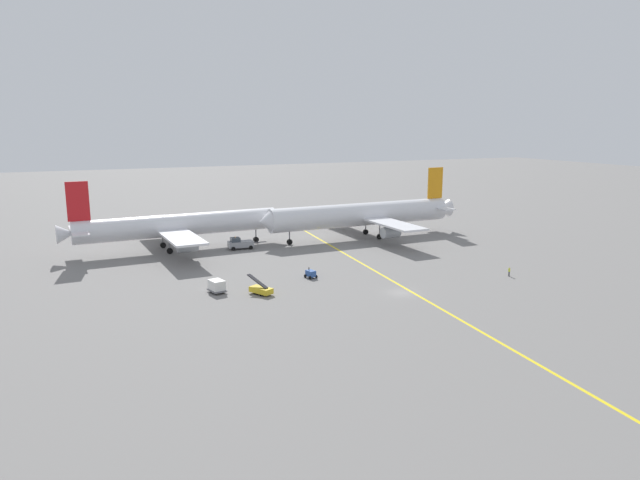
{
  "coord_description": "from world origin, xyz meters",
  "views": [
    {
      "loc": [
        -49.99,
        -78.81,
        27.69
      ],
      "look_at": [
        -2.31,
        28.07,
        4.0
      ],
      "focal_mm": 32.29,
      "sensor_mm": 36.0,
      "label": 1
    }
  ],
  "objects_px": {
    "ground_crew_marshaller_foreground": "(509,271)",
    "gse_gpu_cart_small": "(311,274)",
    "gse_container_dolly_flat": "(217,286)",
    "pushback_tug": "(240,243)",
    "gse_belt_loader_portside": "(261,289)",
    "airliner_at_gate_left": "(177,226)",
    "airliner_being_pushed": "(363,215)"
  },
  "relations": [
    {
      "from": "ground_crew_marshaller_foreground",
      "to": "gse_gpu_cart_small",
      "type": "bearing_deg",
      "value": 157.75
    },
    {
      "from": "gse_container_dolly_flat",
      "to": "gse_gpu_cart_small",
      "type": "distance_m",
      "value": 18.14
    },
    {
      "from": "pushback_tug",
      "to": "gse_container_dolly_flat",
      "type": "xyz_separation_m",
      "value": [
        -13.21,
        -31.57,
        -0.08
      ]
    },
    {
      "from": "gse_belt_loader_portside",
      "to": "ground_crew_marshaller_foreground",
      "type": "bearing_deg",
      "value": -9.66
    },
    {
      "from": "pushback_tug",
      "to": "airliner_being_pushed",
      "type": "bearing_deg",
      "value": 0.52
    },
    {
      "from": "ground_crew_marshaller_foreground",
      "to": "airliner_being_pushed",
      "type": "bearing_deg",
      "value": 99.7
    },
    {
      "from": "gse_container_dolly_flat",
      "to": "gse_gpu_cart_small",
      "type": "height_order",
      "value": "gse_container_dolly_flat"
    },
    {
      "from": "gse_container_dolly_flat",
      "to": "gse_belt_loader_portside",
      "type": "xyz_separation_m",
      "value": [
        6.41,
        -3.94,
        -0.35
      ]
    },
    {
      "from": "pushback_tug",
      "to": "ground_crew_marshaller_foreground",
      "type": "height_order",
      "value": "pushback_tug"
    },
    {
      "from": "gse_belt_loader_portside",
      "to": "gse_gpu_cart_small",
      "type": "height_order",
      "value": "gse_belt_loader_portside"
    },
    {
      "from": "airliner_at_gate_left",
      "to": "pushback_tug",
      "type": "relative_size",
      "value": 5.72
    },
    {
      "from": "pushback_tug",
      "to": "gse_gpu_cart_small",
      "type": "xyz_separation_m",
      "value": [
        4.79,
        -29.37,
        -0.46
      ]
    },
    {
      "from": "airliner_being_pushed",
      "to": "gse_container_dolly_flat",
      "type": "distance_m",
      "value": 54.95
    },
    {
      "from": "gse_gpu_cart_small",
      "to": "pushback_tug",
      "type": "bearing_deg",
      "value": 99.26
    },
    {
      "from": "pushback_tug",
      "to": "gse_container_dolly_flat",
      "type": "distance_m",
      "value": 34.22
    },
    {
      "from": "airliner_being_pushed",
      "to": "gse_belt_loader_portside",
      "type": "bearing_deg",
      "value": -136.81
    },
    {
      "from": "pushback_tug",
      "to": "gse_gpu_cart_small",
      "type": "relative_size",
      "value": 3.65
    },
    {
      "from": "gse_container_dolly_flat",
      "to": "gse_gpu_cart_small",
      "type": "xyz_separation_m",
      "value": [
        18.0,
        2.2,
        -0.38
      ]
    },
    {
      "from": "airliner_at_gate_left",
      "to": "gse_container_dolly_flat",
      "type": "relative_size",
      "value": 13.99
    },
    {
      "from": "gse_container_dolly_flat",
      "to": "gse_gpu_cart_small",
      "type": "relative_size",
      "value": 1.49
    },
    {
      "from": "airliner_at_gate_left",
      "to": "airliner_being_pushed",
      "type": "distance_m",
      "value": 44.39
    },
    {
      "from": "airliner_being_pushed",
      "to": "gse_container_dolly_flat",
      "type": "height_order",
      "value": "airliner_being_pushed"
    },
    {
      "from": "gse_gpu_cart_small",
      "to": "ground_crew_marshaller_foreground",
      "type": "distance_m",
      "value": 36.72
    },
    {
      "from": "airliner_at_gate_left",
      "to": "gse_belt_loader_portside",
      "type": "relative_size",
      "value": 10.2
    },
    {
      "from": "pushback_tug",
      "to": "gse_gpu_cart_small",
      "type": "distance_m",
      "value": 29.76
    },
    {
      "from": "gse_container_dolly_flat",
      "to": "airliner_being_pushed",
      "type": "bearing_deg",
      "value": 35.57
    },
    {
      "from": "gse_container_dolly_flat",
      "to": "ground_crew_marshaller_foreground",
      "type": "height_order",
      "value": "gse_container_dolly_flat"
    },
    {
      "from": "pushback_tug",
      "to": "ground_crew_marshaller_foreground",
      "type": "xyz_separation_m",
      "value": [
        38.78,
        -43.27,
        -0.33
      ]
    },
    {
      "from": "gse_belt_loader_portside",
      "to": "ground_crew_marshaller_foreground",
      "type": "relative_size",
      "value": 2.8
    },
    {
      "from": "ground_crew_marshaller_foreground",
      "to": "pushback_tug",
      "type": "bearing_deg",
      "value": 131.87
    },
    {
      "from": "airliner_at_gate_left",
      "to": "airliner_being_pushed",
      "type": "xyz_separation_m",
      "value": [
        44.16,
        -4.58,
        0.3
      ]
    },
    {
      "from": "gse_gpu_cart_small",
      "to": "gse_container_dolly_flat",
      "type": "bearing_deg",
      "value": -173.02
    }
  ]
}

